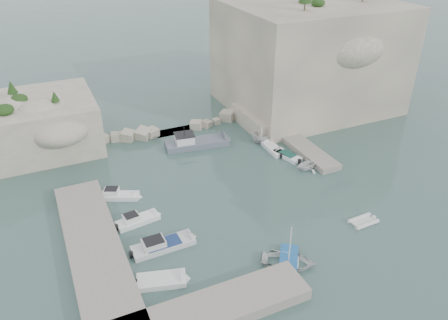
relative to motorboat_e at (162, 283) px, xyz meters
name	(u,v)px	position (x,y,z in m)	size (l,w,h in m)	color
ground	(246,207)	(12.24, 7.26, 0.00)	(400.00, 400.00, 0.00)	#406059
cliff_east	(308,56)	(35.24, 30.26, 8.50)	(26.00, 22.00, 17.00)	beige
cliff_terrace	(268,118)	(25.24, 25.26, 1.25)	(8.00, 10.00, 2.50)	beige
outcrop_west	(36,125)	(-7.76, 32.26, 3.50)	(16.00, 14.00, 7.00)	beige
quay_west	(95,250)	(-4.76, 6.26, 0.55)	(5.00, 24.00, 1.10)	#9E9689
quay_south	(206,312)	(2.24, -5.24, 0.55)	(18.00, 4.00, 1.10)	#9E9689
ledge_east	(298,144)	(25.74, 17.26, 0.40)	(3.00, 16.00, 0.80)	#9E9689
breakwater	(175,127)	(11.24, 29.26, 0.70)	(28.00, 3.00, 1.40)	beige
motorboat_e	(162,283)	(0.00, 0.00, 0.00)	(4.88, 2.00, 0.70)	white
motorboat_a	(119,198)	(-0.56, 15.01, 0.00)	(5.26, 1.56, 1.40)	white
motorboat_d	(164,247)	(1.61, 4.49, 0.00)	(6.92, 2.06, 1.40)	silver
motorboat_b	(138,222)	(0.34, 9.50, 0.00)	(5.08, 1.66, 1.40)	white
rowboat	(288,265)	(11.67, -2.77, 0.00)	(3.69, 5.17, 1.07)	white
inflatable_dinghy	(363,223)	(22.45, -0.58, 0.00)	(3.33, 1.61, 0.44)	silver
tender_east_a	(307,169)	(23.26, 11.38, 0.00)	(2.91, 3.37, 1.78)	white
tender_east_b	(287,157)	(22.57, 15.11, 0.00)	(4.54, 1.55, 0.70)	white
tender_east_c	(273,150)	(21.80, 17.65, 0.00)	(4.96, 1.60, 0.70)	white
tender_east_d	(268,141)	(22.47, 20.39, 0.00)	(1.89, 5.04, 1.95)	silver
work_boat	(197,146)	(12.62, 23.38, 0.00)	(9.91, 2.93, 2.20)	slate
rowboat_mast	(290,243)	(11.67, -2.77, 2.64)	(0.10, 0.10, 4.20)	white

